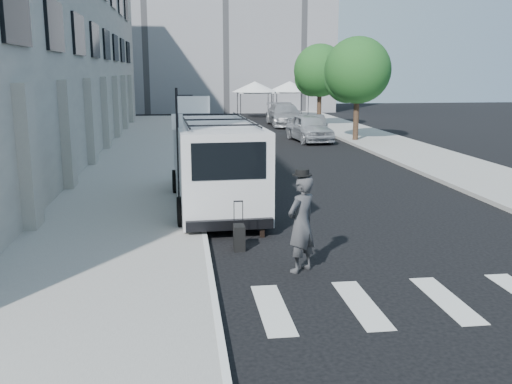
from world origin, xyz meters
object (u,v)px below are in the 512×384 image
object	(u,v)px
businessman	(301,224)
parked_car_a	(309,128)
briefcase	(262,229)
suitcase	(239,237)
cargo_van	(215,164)
parked_car_b	(312,127)
parked_car_c	(285,115)

from	to	relation	value
businessman	parked_car_a	xyz separation A→B (m)	(5.11, 21.87, -0.21)
briefcase	suitcase	bearing A→B (deg)	-114.00
briefcase	cargo_van	size ratio (longest dim) A/B	0.06
briefcase	businessman	bearing A→B (deg)	-72.92
suitcase	parked_car_b	world-z (taller)	parked_car_b
briefcase	cargo_van	world-z (taller)	cargo_van
cargo_van	parked_car_b	distance (m)	19.15
businessman	parked_car_b	xyz separation A→B (m)	(5.71, 23.66, -0.31)
parked_car_b	parked_car_c	bearing A→B (deg)	98.36
cargo_van	businessman	bearing A→B (deg)	-79.01
briefcase	parked_car_c	bearing A→B (deg)	86.88
parked_car_b	parked_car_c	world-z (taller)	parked_car_c
cargo_van	parked_car_a	distance (m)	17.27
suitcase	parked_car_c	bearing A→B (deg)	78.56
businessman	briefcase	distance (m)	2.88
briefcase	parked_car_a	world-z (taller)	parked_car_a
businessman	briefcase	xyz separation A→B (m)	(-0.42, 2.72, -0.85)
parked_car_c	briefcase	bearing A→B (deg)	-100.95
briefcase	suitcase	distance (m)	1.32
businessman	parked_car_b	bearing A→B (deg)	-142.42
parked_car_a	parked_car_c	xyz separation A→B (m)	(0.31, 9.79, 0.04)
parked_car_a	briefcase	bearing A→B (deg)	-111.43
suitcase	parked_car_b	bearing A→B (deg)	73.63
parked_car_a	parked_car_c	size ratio (longest dim) A/B	0.81
parked_car_c	cargo_van	bearing A→B (deg)	-104.36
businessman	briefcase	world-z (taller)	businessman
parked_car_b	businessman	bearing A→B (deg)	-97.28
businessman	parked_car_a	bearing A→B (deg)	-141.99
businessman	parked_car_c	xyz separation A→B (m)	(5.43, 31.66, -0.17)
businessman	briefcase	bearing A→B (deg)	-120.06
businessman	cargo_van	distance (m)	6.06
businessman	suitcase	bearing A→B (deg)	-94.05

